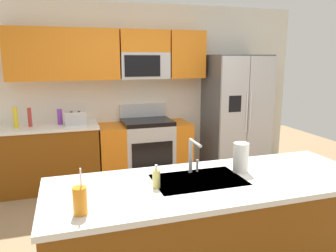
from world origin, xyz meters
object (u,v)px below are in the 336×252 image
Objects in this scene: refrigerator at (236,114)px; pepper_mill at (30,117)px; sink_faucet at (193,153)px; drink_cup_orange at (80,201)px; range_oven at (145,150)px; paper_towel_roll at (241,157)px; bottle_purple at (60,117)px; toaster at (76,118)px; bottle_yellow at (15,118)px; soap_dispenser at (156,179)px.

pepper_mill is (-3.05, 0.07, 0.10)m from refrigerator.
sink_faucet is 1.00m from drink_cup_orange.
range_oven is 5.67× the size of paper_towel_roll.
refrigerator reaches higher than bottle_purple.
refrigerator is 2.67m from bottle_purple.
refrigerator is 7.29× the size of pepper_mill.
bottle_yellow is (-0.76, 0.02, 0.04)m from toaster.
pepper_mill is 2.72m from sink_faucet.
pepper_mill is at bearing 120.98° from sink_faucet.
soap_dispenser is 0.75m from paper_towel_roll.
sink_faucet is 0.40m from paper_towel_roll.
range_oven is 0.74× the size of refrigerator.
bottle_yellow is at bearing -168.73° from pepper_mill.
drink_cup_orange is 1.20× the size of paper_towel_roll.
bottle_yellow is 3.08m from paper_towel_roll.
toaster is at bearing 88.49° from drink_cup_orange.
range_oven is at bearing 3.05° from toaster.
range_oven is 3.03m from drink_cup_orange.
bottle_purple is 0.56m from bottle_yellow.
bottle_yellow is 2.79m from sink_faucet.
paper_towel_roll reaches higher than range_oven.
soap_dispenser is (0.67, -2.58, -0.04)m from bottle_purple.
bottle_purple is at bearing 8.02° from bottle_yellow.
paper_towel_roll is at bearing 16.10° from drink_cup_orange.
sink_faucet is at bearing 29.10° from soap_dispenser.
refrigerator is 2.46m from toaster.
refrigerator is at bearing -2.79° from range_oven.
range_oven is 8.00× the size of soap_dispenser.
refrigerator is 3.17m from soap_dispenser.
range_oven is 4.82× the size of sink_faucet.
refrigerator reaches higher than paper_towel_roll.
toaster is at bearing 116.92° from paper_towel_roll.
toaster is 0.59m from pepper_mill.
drink_cup_orange reaches higher than sink_faucet.
drink_cup_orange is (0.13, -2.83, -0.02)m from bottle_purple.
pepper_mill is at bearing 100.47° from drink_cup_orange.
bottle_yellow is at bearing -171.98° from bottle_purple.
toaster is 2.65m from paper_towel_roll.
range_oven is 5.36× the size of pepper_mill.
refrigerator is at bearing -2.44° from bottle_purple.
soap_dispenser is at bearing -79.44° from toaster.
pepper_mill is 0.17m from bottle_yellow.
paper_towel_roll is (1.79, -2.42, -0.01)m from pepper_mill.
toaster is (-0.98, -0.05, 0.55)m from range_oven.
drink_cup_orange reaches higher than soap_dispenser.
toaster is 1.03× the size of bottle_yellow.
sink_faucet is (0.82, -2.29, 0.08)m from toaster.
paper_towel_roll is at bearing -63.08° from toaster.
toaster is 0.99× the size of sink_faucet.
range_oven is 1.13m from toaster.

